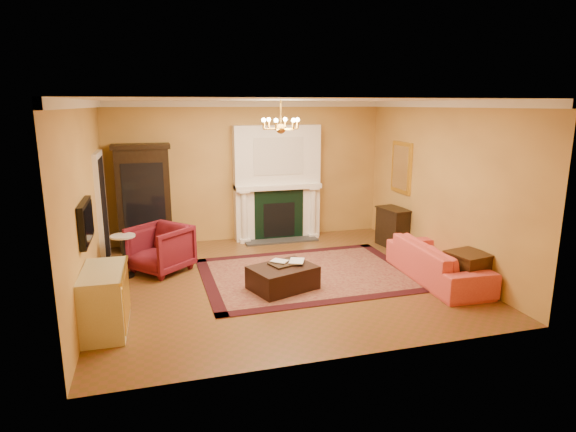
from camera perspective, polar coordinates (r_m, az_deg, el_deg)
name	(u,v)px	position (r m, az deg, el deg)	size (l,w,h in m)	color
floor	(281,280)	(8.35, -0.80, -7.54)	(6.00, 5.50, 0.02)	brown
ceiling	(281,99)	(7.81, -0.87, 13.67)	(6.00, 5.50, 0.02)	white
wall_back	(248,171)	(10.60, -4.71, 5.29)	(6.00, 0.02, 3.00)	gold
wall_front	(345,236)	(5.39, 6.77, -2.42)	(6.00, 0.02, 3.00)	gold
wall_left	(85,203)	(7.75, -22.89, 1.40)	(0.02, 5.50, 3.00)	gold
wall_right	(441,185)	(9.18, 17.67, 3.50)	(0.02, 5.50, 3.00)	gold
fireplace	(277,185)	(10.60, -1.29, 3.66)	(1.90, 0.70, 2.50)	white
crown_molding	(267,104)	(8.74, -2.53, 13.14)	(6.00, 5.50, 0.12)	white
doorway	(102,209)	(9.49, -21.14, 0.73)	(0.08, 1.05, 2.10)	silver
tv_panel	(86,222)	(7.19, -22.82, -0.67)	(0.09, 0.95, 0.58)	black
gilt_mirror	(401,168)	(10.32, 13.28, 5.61)	(0.06, 0.76, 1.05)	yellow
chandelier	(281,125)	(7.82, -0.86, 10.72)	(0.63, 0.55, 0.53)	gold
oriental_rug	(308,274)	(8.57, 2.37, -6.86)	(3.66, 2.75, 0.01)	#4E1018
china_cabinet	(144,200)	(10.22, -16.68, 1.85)	(1.04, 0.47, 2.07)	black
wingback_armchair	(160,246)	(8.87, -14.92, -3.51)	(0.90, 0.84, 0.93)	maroon
pedestal_table	(124,253)	(8.78, -18.86, -4.15)	(0.42, 0.42, 0.75)	black
commode	(105,300)	(6.88, -20.89, -9.28)	(0.53, 1.12, 0.83)	beige
coral_sofa	(438,256)	(8.56, 17.34, -4.52)	(2.20, 0.64, 0.86)	#E35748
end_table	(468,273)	(8.23, 20.51, -6.36)	(0.53, 0.53, 0.62)	#361C0E
console_table	(393,228)	(10.35, 12.36, -1.40)	(0.41, 0.71, 0.79)	black
leather_ottoman	(283,277)	(7.84, -0.63, -7.29)	(1.00, 0.72, 0.37)	black
ottoman_tray	(284,264)	(7.86, -0.52, -5.69)	(0.42, 0.33, 0.03)	black
book_a	(277,256)	(7.79, -1.33, -4.75)	(0.20, 0.02, 0.26)	gray
book_b	(290,252)	(7.87, 0.19, -4.32)	(0.23, 0.02, 0.32)	gray
topiary_left	(247,173)	(10.36, -4.84, 5.06)	(0.18, 0.18, 0.48)	tan
topiary_right	(305,173)	(10.69, 2.05, 5.14)	(0.15, 0.15, 0.41)	tan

